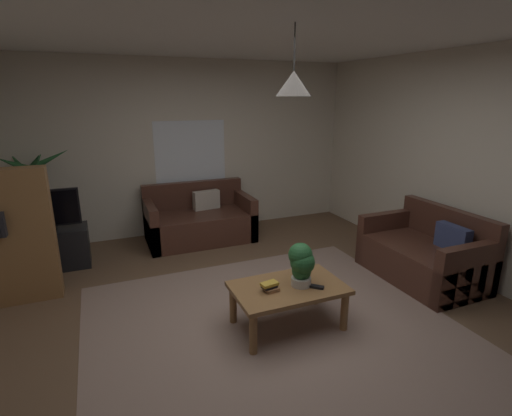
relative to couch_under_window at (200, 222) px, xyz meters
name	(u,v)px	position (x,y,z in m)	size (l,w,h in m)	color
floor	(268,323)	(0.03, -2.41, -0.28)	(5.10, 5.78, 0.02)	brown
rug	(277,333)	(0.03, -2.61, -0.27)	(3.31, 3.18, 0.01)	gray
wall_back	(191,148)	(0.03, 0.51, 1.03)	(5.22, 0.06, 2.60)	beige
wall_right	(482,168)	(2.61, -2.41, 1.03)	(0.06, 5.78, 2.60)	beige
ceiling	(271,22)	(0.03, -2.41, 2.34)	(5.10, 5.78, 0.02)	white
window_pane	(191,157)	(0.02, 0.48, 0.90)	(1.08, 0.01, 1.08)	white
couch_under_window	(200,222)	(0.00, 0.00, 0.00)	(1.52, 0.84, 0.82)	#47281E
couch_right_side	(424,256)	(2.10, -2.25, 0.00)	(0.84, 1.34, 0.82)	#47281E
coffee_table	(288,292)	(0.18, -2.54, 0.07)	(1.02, 0.62, 0.41)	olive
book_on_table_0	(271,289)	(0.00, -2.56, 0.15)	(0.12, 0.11, 0.03)	#99663F
book_on_table_1	(269,286)	(-0.02, -2.55, 0.18)	(0.13, 0.08, 0.03)	black
book_on_table_2	(269,284)	(-0.02, -2.56, 0.20)	(0.15, 0.09, 0.03)	gold
remote_on_table_0	(315,287)	(0.38, -2.66, 0.15)	(0.05, 0.16, 0.02)	black
potted_plant_on_table	(301,263)	(0.29, -2.56, 0.35)	(0.23, 0.25, 0.40)	beige
tv_stand	(50,249)	(-1.96, -0.27, -0.02)	(0.90, 0.44, 0.50)	black
tv	(44,210)	(-1.96, -0.29, 0.48)	(0.80, 0.16, 0.50)	black
potted_palm_corner	(36,209)	(-2.11, 0.18, 0.39)	(0.88, 0.73, 1.46)	#4C4C51
bookshelf_corner	(16,237)	(-2.15, -1.05, 0.43)	(0.70, 0.31, 1.40)	olive
pendant_lamp	(294,83)	(0.18, -2.54, 1.89)	(0.28, 0.28, 0.54)	black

